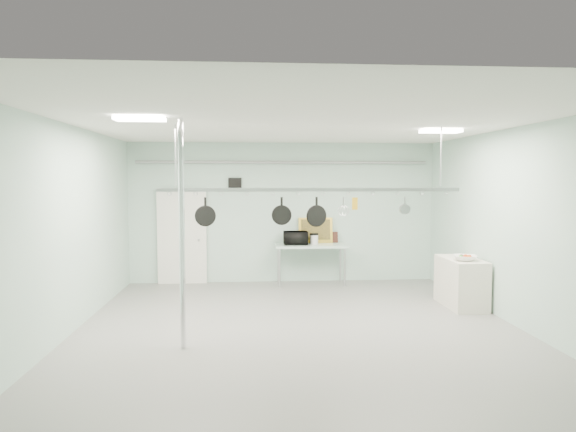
{
  "coord_description": "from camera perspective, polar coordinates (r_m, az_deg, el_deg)",
  "views": [
    {
      "loc": [
        -0.75,
        -7.75,
        2.36
      ],
      "look_at": [
        -0.11,
        1.0,
        1.74
      ],
      "focal_mm": 32.0,
      "sensor_mm": 36.0,
      "label": 1
    }
  ],
  "objects": [
    {
      "name": "whisk",
      "position": [
        8.2,
        6.18,
        1.08
      ],
      "size": [
        0.2,
        0.2,
        0.3
      ],
      "primitive_type": null,
      "rotation": [
        0.0,
        0.0,
        0.21
      ],
      "color": "silver",
      "rests_on": "pot_rack"
    },
    {
      "name": "skillet_right",
      "position": [
        8.14,
        3.19,
        0.51
      ],
      "size": [
        0.35,
        0.16,
        0.46
      ],
      "primitive_type": null,
      "rotation": [
        0.0,
        0.0,
        0.3
      ],
      "color": "black",
      "rests_on": "pot_rack"
    },
    {
      "name": "floor",
      "position": [
        8.14,
        1.3,
        -12.78
      ],
      "size": [
        8.0,
        8.0,
        0.0
      ],
      "primitive_type": "plane",
      "color": "gray",
      "rests_on": "ground"
    },
    {
      "name": "grater",
      "position": [
        8.23,
        7.44,
        1.37
      ],
      "size": [
        0.09,
        0.02,
        0.22
      ],
      "primitive_type": null,
      "rotation": [
        0.0,
        0.0,
        -0.02
      ],
      "color": "gold",
      "rests_on": "pot_rack"
    },
    {
      "name": "prep_table",
      "position": [
        11.54,
        2.57,
        -3.54
      ],
      "size": [
        1.6,
        0.7,
        0.91
      ],
      "color": "#A1BEB1",
      "rests_on": "floor"
    },
    {
      "name": "right_wall",
      "position": [
        8.87,
        24.38,
        -1.21
      ],
      "size": [
        0.02,
        8.0,
        3.2
      ],
      "primitive_type": "cube",
      "color": "#AED1C0",
      "rests_on": "floor"
    },
    {
      "name": "painting_large",
      "position": [
        11.81,
        3.08,
        -1.6
      ],
      "size": [
        0.78,
        0.15,
        0.58
      ],
      "primitive_type": "cube",
      "rotation": [
        -0.14,
        0.0,
        -0.02
      ],
      "color": "gold",
      "rests_on": "prep_table"
    },
    {
      "name": "skillet_left",
      "position": [
        8.1,
        -9.17,
        0.54
      ],
      "size": [
        0.33,
        0.13,
        0.43
      ],
      "primitive_type": null,
      "rotation": [
        0.0,
        0.0,
        0.21
      ],
      "color": "black",
      "rests_on": "pot_rack"
    },
    {
      "name": "side_cabinet",
      "position": [
        10.13,
        18.67,
        -7.01
      ],
      "size": [
        0.6,
        1.2,
        0.9
      ],
      "primitive_type": "cube",
      "color": "beige",
      "rests_on": "floor"
    },
    {
      "name": "painting_small",
      "position": [
        11.88,
        4.84,
        -2.37
      ],
      "size": [
        0.3,
        0.1,
        0.25
      ],
      "primitive_type": "cube",
      "rotation": [
        -0.17,
        0.0,
        0.07
      ],
      "color": "#371A13",
      "rests_on": "prep_table"
    },
    {
      "name": "wall_vent",
      "position": [
        11.73,
        -5.92,
        3.51
      ],
      "size": [
        0.3,
        0.04,
        0.3
      ],
      "primitive_type": "cube",
      "color": "black",
      "rests_on": "back_wall"
    },
    {
      "name": "back_wall",
      "position": [
        11.79,
        -0.54,
        0.38
      ],
      "size": [
        7.0,
        0.02,
        3.2
      ],
      "primitive_type": "cube",
      "color": "#AED1C0",
      "rests_on": "floor"
    },
    {
      "name": "skillet_mid",
      "position": [
        8.08,
        -0.71,
        0.56
      ],
      "size": [
        0.31,
        0.08,
        0.44
      ],
      "primitive_type": null,
      "rotation": [
        0.0,
        0.0,
        -0.08
      ],
      "color": "black",
      "rests_on": "pot_rack"
    },
    {
      "name": "fruit_cluster",
      "position": [
        9.79,
        19.09,
        -4.2
      ],
      "size": [
        0.24,
        0.24,
        0.09
      ],
      "primitive_type": null,
      "color": "#A12B0E",
      "rests_on": "fruit_bowl"
    },
    {
      "name": "ceiling",
      "position": [
        7.83,
        1.34,
        10.15
      ],
      "size": [
        7.0,
        8.0,
        0.02
      ],
      "primitive_type": "cube",
      "color": "silver",
      "rests_on": "back_wall"
    },
    {
      "name": "conduit_pipe",
      "position": [
        11.68,
        -0.52,
        5.99
      ],
      "size": [
        6.6,
        0.07,
        0.07
      ],
      "primitive_type": "cylinder",
      "rotation": [
        0.0,
        1.57,
        0.0
      ],
      "color": "gray",
      "rests_on": "back_wall"
    },
    {
      "name": "chrome_pole",
      "position": [
        7.26,
        -11.7,
        -2.03
      ],
      "size": [
        0.08,
        0.08,
        3.2
      ],
      "primitive_type": "cylinder",
      "color": "silver",
      "rests_on": "floor"
    },
    {
      "name": "pot_rack",
      "position": [
        8.11,
        2.53,
        3.14
      ],
      "size": [
        4.8,
        0.06,
        1.0
      ],
      "color": "#B7B7BC",
      "rests_on": "ceiling"
    },
    {
      "name": "fruit_bowl",
      "position": [
        9.79,
        19.08,
        -4.43
      ],
      "size": [
        0.52,
        0.52,
        0.1
      ],
      "primitive_type": "imported",
      "rotation": [
        0.0,
        0.0,
        -0.33
      ],
      "color": "white",
      "rests_on": "side_cabinet"
    },
    {
      "name": "coffee_canister",
      "position": [
        11.54,
        2.93,
        -2.64
      ],
      "size": [
        0.19,
        0.19,
        0.21
      ],
      "primitive_type": "cylinder",
      "rotation": [
        0.0,
        0.0,
        0.05
      ],
      "color": "silver",
      "rests_on": "prep_table"
    },
    {
      "name": "door",
      "position": [
        11.87,
        -11.68,
        -2.35
      ],
      "size": [
        1.1,
        0.1,
        2.2
      ],
      "primitive_type": "cube",
      "color": "silver",
      "rests_on": "floor"
    },
    {
      "name": "saucepan",
      "position": [
        8.44,
        12.85,
        1.1
      ],
      "size": [
        0.17,
        0.1,
        0.29
      ],
      "primitive_type": null,
      "rotation": [
        0.0,
        0.0,
        -0.03
      ],
      "color": "#A2A2A6",
      "rests_on": "pot_rack"
    },
    {
      "name": "light_panel_right",
      "position": [
        8.96,
        16.61,
        9.02
      ],
      "size": [
        0.65,
        0.3,
        0.05
      ],
      "primitive_type": "cube",
      "color": "white",
      "rests_on": "ceiling"
    },
    {
      "name": "microwave",
      "position": [
        11.49,
        0.86,
        -2.46
      ],
      "size": [
        0.54,
        0.37,
        0.3
      ],
      "primitive_type": "imported",
      "rotation": [
        0.0,
        0.0,
        3.13
      ],
      "color": "black",
      "rests_on": "prep_table"
    },
    {
      "name": "light_panel_left",
      "position": [
        7.15,
        -16.14,
        10.34
      ],
      "size": [
        0.65,
        0.3,
        0.05
      ],
      "primitive_type": "cube",
      "color": "white",
      "rests_on": "ceiling"
    }
  ]
}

